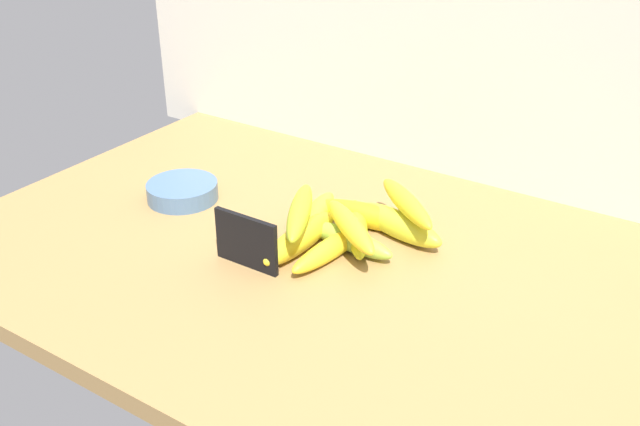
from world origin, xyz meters
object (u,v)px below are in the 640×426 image
at_px(banana_0, 331,248).
at_px(banana_8, 407,203).
at_px(banana_5, 368,216).
at_px(banana_7, 350,226).
at_px(banana_1, 398,224).
at_px(banana_4, 349,240).
at_px(banana_3, 300,236).
at_px(banana_9, 300,212).
at_px(banana_2, 314,217).
at_px(chalkboard_sign, 247,243).
at_px(banana_6, 357,228).
at_px(fruit_bowl, 182,191).

bearing_deg(banana_0, banana_8, 62.44).
distance_m(banana_5, banana_7, 0.10).
xyz_separation_m(banana_1, banana_5, (-0.06, 0.00, -0.00)).
bearing_deg(banana_4, banana_3, -150.90).
height_order(banana_0, banana_7, banana_7).
height_order(banana_4, banana_9, banana_9).
relative_size(banana_2, banana_9, 0.95).
distance_m(chalkboard_sign, banana_7, 0.16).
bearing_deg(banana_8, banana_0, -117.56).
relative_size(banana_0, banana_3, 0.97).
relative_size(banana_3, banana_8, 1.04).
height_order(banana_5, banana_6, banana_5).
distance_m(banana_5, banana_9, 0.13).
distance_m(banana_4, banana_8, 0.11).
xyz_separation_m(banana_5, banana_9, (-0.06, -0.11, 0.04)).
distance_m(banana_1, banana_4, 0.09).
bearing_deg(chalkboard_sign, banana_4, 50.00).
relative_size(banana_2, banana_3, 0.97).
distance_m(banana_1, banana_5, 0.06).
distance_m(fruit_bowl, banana_8, 0.40).
distance_m(banana_0, banana_9, 0.08).
distance_m(banana_5, banana_8, 0.08).
distance_m(fruit_bowl, banana_0, 0.33).
relative_size(banana_2, banana_4, 1.09).
xyz_separation_m(banana_1, banana_8, (0.01, 0.01, 0.04)).
bearing_deg(banana_2, fruit_bowl, -170.30).
distance_m(chalkboard_sign, banana_9, 0.10).
height_order(chalkboard_sign, banana_8, chalkboard_sign).
bearing_deg(banana_2, banana_3, -73.62).
bearing_deg(banana_2, banana_1, 19.99).
relative_size(banana_1, banana_9, 0.94).
xyz_separation_m(fruit_bowl, banana_0, (0.33, -0.02, 0.00)).
height_order(banana_1, banana_9, banana_9).
bearing_deg(banana_6, banana_9, -132.55).
bearing_deg(banana_9, banana_4, 21.33).
distance_m(chalkboard_sign, banana_0, 0.13).
xyz_separation_m(banana_2, banana_8, (0.14, 0.05, 0.04)).
relative_size(banana_1, banana_3, 0.96).
bearing_deg(banana_6, banana_1, 35.27).
bearing_deg(banana_2, chalkboard_sign, -96.30).
xyz_separation_m(banana_4, banana_6, (-0.01, 0.04, -0.00)).
bearing_deg(banana_7, banana_6, 110.00).
height_order(chalkboard_sign, banana_3, chalkboard_sign).
bearing_deg(banana_1, banana_4, -119.39).
bearing_deg(banana_0, banana_3, -179.03).
bearing_deg(banana_2, banana_8, 21.50).
xyz_separation_m(banana_0, banana_8, (0.06, 0.12, 0.04)).
relative_size(chalkboard_sign, banana_6, 0.59).
relative_size(banana_0, banana_4, 1.09).
height_order(banana_4, banana_7, banana_7).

